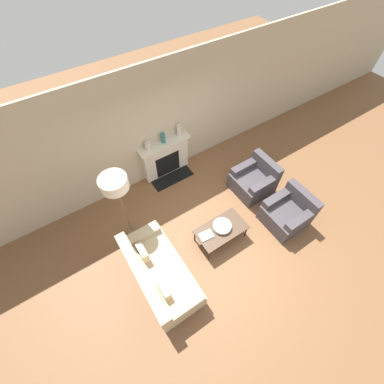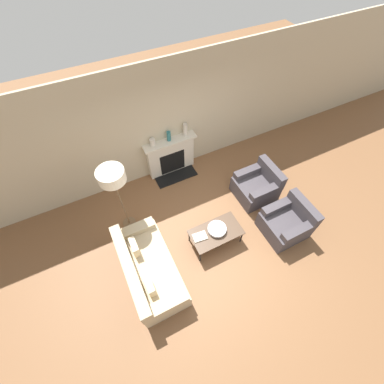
{
  "view_description": "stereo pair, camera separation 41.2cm",
  "coord_description": "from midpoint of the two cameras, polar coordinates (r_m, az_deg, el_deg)",
  "views": [
    {
      "loc": [
        -2.04,
        -1.78,
        5.17
      ],
      "look_at": [
        -0.13,
        1.14,
        0.45
      ],
      "focal_mm": 24.0,
      "sensor_mm": 36.0,
      "label": 1
    },
    {
      "loc": [
        -1.68,
        -1.98,
        5.17
      ],
      "look_at": [
        -0.13,
        1.14,
        0.45
      ],
      "focal_mm": 24.0,
      "sensor_mm": 36.0,
      "label": 2
    }
  ],
  "objects": [
    {
      "name": "ground_plane",
      "position": [
        5.81,
        8.36,
        -10.43
      ],
      "size": [
        18.0,
        18.0,
        0.0
      ],
      "primitive_type": "plane",
      "color": "brown"
    },
    {
      "name": "wall_back",
      "position": [
        6.03,
        -2.75,
        15.4
      ],
      "size": [
        18.0,
        0.06,
        2.9
      ],
      "color": "#BCAD8E",
      "rests_on": "ground_plane"
    },
    {
      "name": "fireplace",
      "position": [
        6.53,
        -2.88,
        7.85
      ],
      "size": [
        1.31,
        0.59,
        1.04
      ],
      "color": "beige",
      "rests_on": "ground_plane"
    },
    {
      "name": "couch",
      "position": [
        5.22,
        -7.45,
        -16.69
      ],
      "size": [
        0.9,
        1.83,
        0.77
      ],
      "rotation": [
        0.0,
        0.0,
        1.57
      ],
      "color": "tan",
      "rests_on": "ground_plane"
    },
    {
      "name": "armchair_near",
      "position": [
        6.02,
        22.21,
        -6.38
      ],
      "size": [
        0.89,
        0.85,
        0.84
      ],
      "rotation": [
        0.0,
        0.0,
        -1.57
      ],
      "color": "#423D42",
      "rests_on": "ground_plane"
    },
    {
      "name": "armchair_far",
      "position": [
        6.38,
        16.06,
        1.2
      ],
      "size": [
        0.89,
        0.85,
        0.84
      ],
      "rotation": [
        0.0,
        0.0,
        -1.57
      ],
      "color": "#423D42",
      "rests_on": "ground_plane"
    },
    {
      "name": "coffee_table",
      "position": [
        5.43,
        7.55,
        -9.03
      ],
      "size": [
        1.07,
        0.59,
        0.42
      ],
      "color": "#4C3828",
      "rests_on": "ground_plane"
    },
    {
      "name": "bowl",
      "position": [
        5.38,
        7.79,
        -8.26
      ],
      "size": [
        0.39,
        0.39,
        0.08
      ],
      "color": "silver",
      "rests_on": "coffee_table"
    },
    {
      "name": "book",
      "position": [
        5.31,
        4.03,
        -9.98
      ],
      "size": [
        0.3,
        0.23,
        0.02
      ],
      "rotation": [
        0.0,
        0.0,
        -0.11
      ],
      "color": "#B2A893",
      "rests_on": "coffee_table"
    },
    {
      "name": "floor_lamp",
      "position": [
        4.77,
        -14.95,
        2.74
      ],
      "size": [
        0.51,
        0.51,
        1.81
      ],
      "color": "brown",
      "rests_on": "ground_plane"
    },
    {
      "name": "mantel_vase_left",
      "position": [
        6.01,
        -6.79,
        10.8
      ],
      "size": [
        0.13,
        0.13,
        0.18
      ],
      "color": "beige",
      "rests_on": "fireplace"
    },
    {
      "name": "mantel_vase_center_left",
      "position": [
        6.09,
        -3.22,
        12.24
      ],
      "size": [
        0.1,
        0.1,
        0.25
      ],
      "color": "#28666B",
      "rests_on": "fireplace"
    },
    {
      "name": "mantel_vase_center_right",
      "position": [
        6.2,
        0.45,
        13.64
      ],
      "size": [
        0.1,
        0.1,
        0.31
      ],
      "color": "beige",
      "rests_on": "fireplace"
    }
  ]
}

